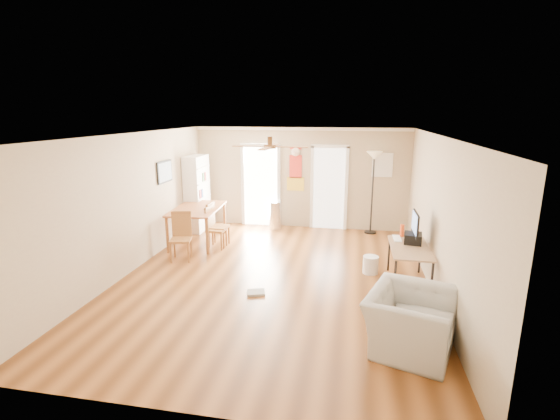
% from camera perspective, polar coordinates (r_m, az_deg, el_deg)
% --- Properties ---
extents(floor, '(7.00, 7.00, 0.00)m').
position_cam_1_polar(floor, '(7.48, -0.85, -9.67)').
color(floor, brown).
rests_on(floor, ground).
extents(ceiling, '(5.50, 7.00, 0.00)m').
position_cam_1_polar(ceiling, '(6.88, -0.93, 10.62)').
color(ceiling, silver).
rests_on(ceiling, floor).
extents(wall_back, '(5.50, 0.04, 2.60)m').
position_cam_1_polar(wall_back, '(10.46, 2.90, 4.53)').
color(wall_back, beige).
rests_on(wall_back, floor).
extents(wall_front, '(5.50, 0.04, 2.60)m').
position_cam_1_polar(wall_front, '(3.89, -11.33, -12.11)').
color(wall_front, beige).
rests_on(wall_front, floor).
extents(wall_left, '(0.04, 7.00, 2.60)m').
position_cam_1_polar(wall_left, '(8.06, -20.43, 0.88)').
color(wall_left, beige).
rests_on(wall_left, floor).
extents(wall_right, '(0.04, 7.00, 2.60)m').
position_cam_1_polar(wall_right, '(7.08, 21.52, -0.93)').
color(wall_right, beige).
rests_on(wall_right, floor).
extents(crown_molding, '(5.50, 7.00, 0.08)m').
position_cam_1_polar(crown_molding, '(6.88, -0.93, 10.29)').
color(crown_molding, white).
rests_on(crown_molding, wall_back).
extents(kitchen_doorway, '(0.90, 0.10, 2.10)m').
position_cam_1_polar(kitchen_doorway, '(10.67, -2.73, 3.35)').
color(kitchen_doorway, white).
rests_on(kitchen_doorway, wall_back).
extents(bathroom_doorway, '(0.80, 0.10, 2.10)m').
position_cam_1_polar(bathroom_doorway, '(10.41, 6.97, 3.01)').
color(bathroom_doorway, white).
rests_on(bathroom_doorway, wall_back).
extents(wall_decal, '(0.46, 0.03, 1.10)m').
position_cam_1_polar(wall_decal, '(10.42, 2.22, 5.89)').
color(wall_decal, red).
rests_on(wall_decal, wall_back).
extents(ac_grille, '(0.50, 0.04, 0.60)m').
position_cam_1_polar(ac_grille, '(10.30, 14.35, 6.23)').
color(ac_grille, white).
rests_on(ac_grille, wall_back).
extents(framed_poster, '(0.04, 0.66, 0.48)m').
position_cam_1_polar(framed_poster, '(9.19, -16.08, 5.24)').
color(framed_poster, black).
rests_on(framed_poster, wall_left).
extents(ceiling_fan, '(1.24, 1.24, 0.20)m').
position_cam_1_polar(ceiling_fan, '(6.60, -1.44, 9.00)').
color(ceiling_fan, '#593819').
rests_on(ceiling_fan, ceiling).
extents(bookshelf, '(0.63, 0.94, 1.92)m').
position_cam_1_polar(bookshelf, '(10.42, -11.70, 2.32)').
color(bookshelf, white).
rests_on(bookshelf, floor).
extents(dining_table, '(1.13, 1.74, 0.83)m').
position_cam_1_polar(dining_table, '(9.52, -11.56, -2.12)').
color(dining_table, '#9F6033').
rests_on(dining_table, floor).
extents(dining_chair_right_a, '(0.42, 0.42, 0.99)m').
position_cam_1_polar(dining_chair_right_a, '(9.18, -8.72, -2.08)').
color(dining_chair_right_a, '#AD7B38').
rests_on(dining_chair_right_a, floor).
extents(dining_chair_right_b, '(0.40, 0.40, 0.94)m').
position_cam_1_polar(dining_chair_right_b, '(9.06, -9.01, -2.46)').
color(dining_chair_right_b, '#A97136').
rests_on(dining_chair_right_b, floor).
extents(dining_chair_near, '(0.49, 0.49, 0.99)m').
position_cam_1_polar(dining_chair_near, '(8.44, -13.95, -3.76)').
color(dining_chair_near, '#AC6D37').
rests_on(dining_chair_near, floor).
extents(trash_can, '(0.37, 0.37, 0.73)m').
position_cam_1_polar(trash_can, '(10.43, -0.65, -0.74)').
color(trash_can, silver).
rests_on(trash_can, floor).
extents(torchiere_lamp, '(0.50, 0.50, 2.05)m').
position_cam_1_polar(torchiere_lamp, '(10.18, 12.98, 2.36)').
color(torchiere_lamp, black).
rests_on(torchiere_lamp, floor).
extents(computer_desk, '(0.65, 1.30, 0.70)m').
position_cam_1_polar(computer_desk, '(7.45, 17.78, -7.58)').
color(computer_desk, '#A37C59').
rests_on(computer_desk, floor).
extents(imac, '(0.11, 0.62, 0.57)m').
position_cam_1_polar(imac, '(7.48, 18.66, -2.44)').
color(imac, black).
rests_on(imac, computer_desk).
extents(keyboard, '(0.14, 0.41, 0.02)m').
position_cam_1_polar(keyboard, '(7.73, 16.30, -3.89)').
color(keyboard, white).
rests_on(keyboard, computer_desk).
extents(printer, '(0.35, 0.39, 0.18)m').
position_cam_1_polar(printer, '(7.55, 18.37, -3.83)').
color(printer, black).
rests_on(printer, computer_desk).
extents(orange_bottle, '(0.08, 0.08, 0.23)m').
position_cam_1_polar(orange_bottle, '(7.87, 16.96, -2.81)').
color(orange_bottle, '#F84D16').
rests_on(orange_bottle, computer_desk).
extents(wastebasket_a, '(0.36, 0.36, 0.34)m').
position_cam_1_polar(wastebasket_a, '(7.83, 12.75, -7.60)').
color(wastebasket_a, white).
rests_on(wastebasket_a, floor).
extents(floor_cloth, '(0.35, 0.31, 0.04)m').
position_cam_1_polar(floor_cloth, '(6.90, -3.44, -11.64)').
color(floor_cloth, '#9B9B96').
rests_on(floor_cloth, floor).
extents(armchair, '(1.33, 1.42, 0.75)m').
position_cam_1_polar(armchair, '(5.58, 17.99, -14.75)').
color(armchair, '#B0B0AA').
rests_on(armchair, floor).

